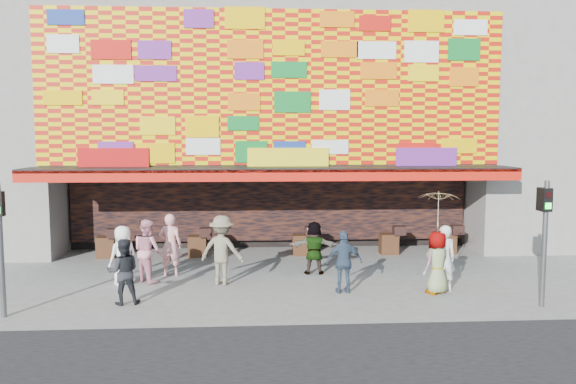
% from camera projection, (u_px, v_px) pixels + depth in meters
% --- Properties ---
extents(ground, '(90.00, 90.00, 0.00)m').
position_uv_depth(ground, '(278.00, 293.00, 14.42)').
color(ground, slate).
rests_on(ground, ground).
extents(shop_building, '(15.20, 9.40, 10.00)m').
position_uv_depth(shop_building, '(269.00, 105.00, 22.01)').
color(shop_building, gray).
rests_on(shop_building, ground).
extents(signal_left, '(0.22, 0.20, 3.00)m').
position_uv_depth(signal_left, '(0.00, 235.00, 12.36)').
color(signal_left, '#59595B').
rests_on(signal_left, ground).
extents(signal_right, '(0.22, 0.20, 3.00)m').
position_uv_depth(signal_right, '(545.00, 229.00, 13.11)').
color(signal_right, '#59595B').
rests_on(signal_right, ground).
extents(ped_a, '(0.93, 0.91, 1.61)m').
position_uv_depth(ped_a, '(123.00, 255.00, 15.23)').
color(ped_a, white).
rests_on(ped_a, ground).
extents(ped_b, '(0.71, 0.51, 1.81)m').
position_uv_depth(ped_b, '(170.00, 245.00, 16.17)').
color(ped_b, pink).
rests_on(ped_b, ground).
extents(ped_c, '(0.87, 0.73, 1.59)m').
position_uv_depth(ped_c, '(123.00, 272.00, 13.44)').
color(ped_c, black).
rests_on(ped_c, ground).
extents(ped_d, '(1.38, 1.06, 1.89)m').
position_uv_depth(ped_d, '(222.00, 250.00, 15.21)').
color(ped_d, '#786D57').
rests_on(ped_d, ground).
extents(ped_e, '(0.98, 0.48, 1.62)m').
position_uv_depth(ped_e, '(344.00, 262.00, 14.40)').
color(ped_e, '#35465C').
rests_on(ped_e, ground).
extents(ped_f, '(1.48, 0.59, 1.56)m').
position_uv_depth(ped_f, '(314.00, 247.00, 16.40)').
color(ped_f, gray).
rests_on(ped_f, ground).
extents(ped_g, '(0.94, 0.83, 1.61)m').
position_uv_depth(ped_g, '(437.00, 263.00, 14.34)').
color(ped_g, gray).
rests_on(ped_g, ground).
extents(ped_h, '(0.63, 0.42, 1.73)m').
position_uv_depth(ped_h, '(444.00, 258.00, 14.58)').
color(ped_h, silver).
rests_on(ped_h, ground).
extents(ped_i, '(1.07, 1.07, 1.75)m').
position_uv_depth(ped_i, '(147.00, 251.00, 15.50)').
color(ped_i, pink).
rests_on(ped_i, ground).
extents(parasol, '(1.14, 1.16, 1.90)m').
position_uv_depth(parasol, '(438.00, 210.00, 14.20)').
color(parasol, beige).
rests_on(parasol, ground).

